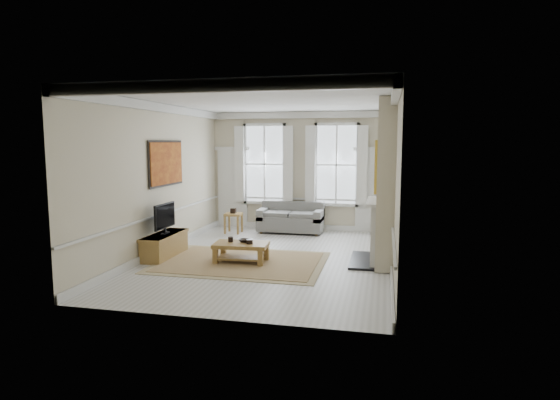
% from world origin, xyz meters
% --- Properties ---
extents(floor, '(7.20, 7.20, 0.00)m').
position_xyz_m(floor, '(0.00, 0.00, 0.00)').
color(floor, '#B7B5AD').
rests_on(floor, ground).
extents(ceiling, '(7.20, 7.20, 0.00)m').
position_xyz_m(ceiling, '(0.00, 0.00, 3.40)').
color(ceiling, white).
rests_on(ceiling, back_wall).
extents(back_wall, '(5.20, 0.00, 5.20)m').
position_xyz_m(back_wall, '(0.00, 3.60, 1.70)').
color(back_wall, beige).
rests_on(back_wall, floor).
extents(left_wall, '(0.00, 7.20, 7.20)m').
position_xyz_m(left_wall, '(-2.60, 0.00, 1.70)').
color(left_wall, beige).
rests_on(left_wall, floor).
extents(right_wall, '(0.00, 7.20, 7.20)m').
position_xyz_m(right_wall, '(2.60, 0.00, 1.70)').
color(right_wall, beige).
rests_on(right_wall, floor).
extents(window_left, '(1.26, 0.20, 2.20)m').
position_xyz_m(window_left, '(-1.05, 3.55, 1.90)').
color(window_left, '#B2BCC6').
rests_on(window_left, back_wall).
extents(window_right, '(1.26, 0.20, 2.20)m').
position_xyz_m(window_right, '(1.05, 3.55, 1.90)').
color(window_right, '#B2BCC6').
rests_on(window_right, back_wall).
extents(door_left, '(0.90, 0.08, 2.30)m').
position_xyz_m(door_left, '(-2.05, 3.56, 1.15)').
color(door_left, silver).
rests_on(door_left, floor).
extents(door_right, '(0.90, 0.08, 2.30)m').
position_xyz_m(door_right, '(2.05, 3.56, 1.15)').
color(door_right, silver).
rests_on(door_right, floor).
extents(painting, '(0.05, 1.66, 1.06)m').
position_xyz_m(painting, '(-2.56, 0.30, 2.05)').
color(painting, '#C47121').
rests_on(painting, left_wall).
extents(chimney_breast, '(0.35, 1.70, 3.38)m').
position_xyz_m(chimney_breast, '(2.43, 0.20, 1.70)').
color(chimney_breast, beige).
rests_on(chimney_breast, floor).
extents(hearth, '(0.55, 1.50, 0.05)m').
position_xyz_m(hearth, '(2.00, 0.20, 0.03)').
color(hearth, black).
rests_on(hearth, floor).
extents(fireplace, '(0.21, 1.45, 1.33)m').
position_xyz_m(fireplace, '(2.20, 0.20, 0.73)').
color(fireplace, silver).
rests_on(fireplace, floor).
extents(mirror, '(0.06, 1.26, 1.06)m').
position_xyz_m(mirror, '(2.21, 0.20, 2.05)').
color(mirror, gold).
rests_on(mirror, chimney_breast).
extents(sofa, '(1.80, 0.88, 0.85)m').
position_xyz_m(sofa, '(-0.17, 3.11, 0.36)').
color(sofa, slate).
rests_on(sofa, floor).
extents(side_table, '(0.50, 0.50, 0.56)m').
position_xyz_m(side_table, '(-1.72, 2.62, 0.45)').
color(side_table, brown).
rests_on(side_table, floor).
extents(rug, '(3.50, 2.60, 0.02)m').
position_xyz_m(rug, '(-0.52, -0.46, 0.01)').
color(rug, '#92714B').
rests_on(rug, floor).
extents(coffee_table, '(1.18, 0.74, 0.42)m').
position_xyz_m(coffee_table, '(-0.52, -0.46, 0.35)').
color(coffee_table, brown).
rests_on(coffee_table, rug).
extents(ceramic_pot_a, '(0.11, 0.11, 0.11)m').
position_xyz_m(ceramic_pot_a, '(-0.77, -0.41, 0.48)').
color(ceramic_pot_a, black).
rests_on(ceramic_pot_a, coffee_table).
extents(ceramic_pot_b, '(0.14, 0.14, 0.10)m').
position_xyz_m(ceramic_pot_b, '(-0.32, -0.51, 0.47)').
color(ceramic_pot_b, black).
rests_on(ceramic_pot_b, coffee_table).
extents(bowl, '(0.28, 0.28, 0.06)m').
position_xyz_m(bowl, '(-0.47, -0.36, 0.46)').
color(bowl, black).
rests_on(bowl, coffee_table).
extents(tv_stand, '(0.47, 1.45, 0.52)m').
position_xyz_m(tv_stand, '(-2.34, -0.34, 0.26)').
color(tv_stand, brown).
rests_on(tv_stand, floor).
extents(tv, '(0.08, 0.90, 0.68)m').
position_xyz_m(tv, '(-2.32, -0.34, 0.91)').
color(tv, black).
rests_on(tv, tv_stand).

